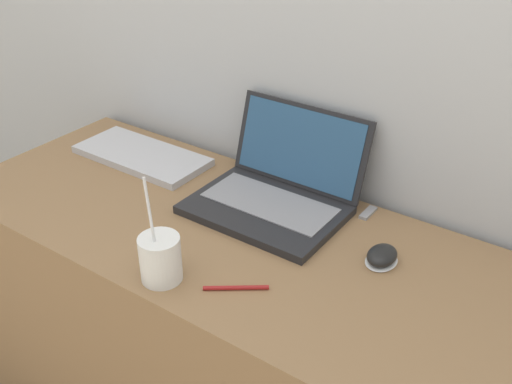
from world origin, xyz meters
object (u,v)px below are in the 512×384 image
Objects in this scene: usb_stick at (368,213)px; pen at (236,288)px; laptop at (277,189)px; external_keyboard at (142,156)px; drink_cup at (160,258)px; computer_mouse at (382,256)px.

pen reaches higher than usb_stick.
laptop reaches higher than external_keyboard.
usb_stick is 0.41m from pen.
drink_cup is at bearing -95.17° from laptop.
external_keyboard reaches higher than usb_stick.
pen is (-0.09, -0.40, 0.00)m from usb_stick.
pen is (-0.20, -0.25, -0.01)m from computer_mouse.
pen is at bearing -28.65° from external_keyboard.
laptop is 1.57× the size of drink_cup.
laptop reaches higher than pen.
drink_cup is at bearing -158.29° from pen.
usb_stick is at bearing 62.96° from drink_cup.
computer_mouse is at bearing 51.60° from pen.
external_keyboard is at bearing 138.70° from drink_cup.
laptop is 0.34m from pen.
laptop is at bearing 167.75° from computer_mouse.
usb_stick is at bearing 124.39° from computer_mouse.
usb_stick is at bearing 23.62° from laptop.
laptop is 0.94× the size of external_keyboard.
computer_mouse is 0.32m from pen.
external_keyboard is at bearing -171.12° from usb_stick.
external_keyboard is (-0.41, 0.36, -0.04)m from drink_cup.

